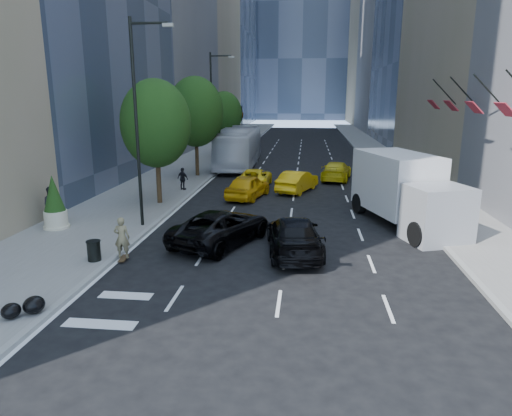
# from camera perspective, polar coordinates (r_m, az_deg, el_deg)

# --- Properties ---
(ground) EXTENTS (160.00, 160.00, 0.00)m
(ground) POSITION_cam_1_polar(r_m,az_deg,el_deg) (19.01, 0.58, -6.46)
(ground) COLOR black
(ground) RESTS_ON ground
(sidewalk_left) EXTENTS (6.00, 120.00, 0.15)m
(sidewalk_left) POSITION_cam_1_polar(r_m,az_deg,el_deg) (49.37, -6.38, 6.20)
(sidewalk_left) COLOR slate
(sidewalk_left) RESTS_ON ground
(sidewalk_right) EXTENTS (4.00, 120.00, 0.15)m
(sidewalk_right) POSITION_cam_1_polar(r_m,az_deg,el_deg) (48.88, 16.03, 5.67)
(sidewalk_right) COLOR slate
(sidewalk_right) RESTS_ON ground
(tower_right_far) EXTENTS (20.00, 24.00, 50.00)m
(tower_right_far) POSITION_cam_1_polar(r_m,az_deg,el_deg) (118.92, 17.35, 22.20)
(tower_right_far) COLOR gray
(tower_right_far) RESTS_ON ground
(lamp_near) EXTENTS (2.13, 0.22, 10.00)m
(lamp_near) POSITION_cam_1_polar(r_m,az_deg,el_deg) (23.20, -14.40, 11.50)
(lamp_near) COLOR black
(lamp_near) RESTS_ON sidewalk_left
(lamp_far) EXTENTS (2.13, 0.22, 10.00)m
(lamp_far) POSITION_cam_1_polar(r_m,az_deg,el_deg) (40.56, -5.33, 12.71)
(lamp_far) COLOR black
(lamp_far) RESTS_ON sidewalk_left
(tree_near) EXTENTS (4.20, 4.20, 7.46)m
(tree_near) POSITION_cam_1_polar(r_m,az_deg,el_deg) (28.24, -12.41, 10.25)
(tree_near) COLOR black
(tree_near) RESTS_ON sidewalk_left
(tree_mid) EXTENTS (4.50, 4.50, 7.99)m
(tree_mid) POSITION_cam_1_polar(r_m,az_deg,el_deg) (37.83, -7.57, 11.82)
(tree_mid) COLOR black
(tree_mid) RESTS_ON sidewalk_left
(tree_far) EXTENTS (3.90, 3.90, 6.92)m
(tree_far) POSITION_cam_1_polar(r_m,az_deg,el_deg) (50.57, -3.99, 11.61)
(tree_far) COLOR black
(tree_far) RESTS_ON sidewalk_left
(traffic_signal) EXTENTS (2.48, 0.53, 5.20)m
(traffic_signal) POSITION_cam_1_polar(r_m,az_deg,el_deg) (58.36, -1.78, 11.55)
(traffic_signal) COLOR black
(traffic_signal) RESTS_ON sidewalk_left
(facade_flags) EXTENTS (1.85, 13.30, 2.05)m
(facade_flags) POSITION_cam_1_polar(r_m,az_deg,el_deg) (29.12, 24.61, 11.84)
(facade_flags) COLOR black
(facade_flags) RESTS_ON ground
(skateboarder) EXTENTS (0.68, 0.49, 1.74)m
(skateboarder) POSITION_cam_1_polar(r_m,az_deg,el_deg) (19.38, -16.39, -3.92)
(skateboarder) COLOR olive
(skateboarder) RESTS_ON ground
(black_sedan_lincoln) EXTENTS (4.62, 6.18, 1.56)m
(black_sedan_lincoln) POSITION_cam_1_polar(r_m,az_deg,el_deg) (20.87, -4.35, -2.36)
(black_sedan_lincoln) COLOR black
(black_sedan_lincoln) RESTS_ON ground
(black_sedan_mercedes) EXTENTS (2.85, 5.64, 1.57)m
(black_sedan_mercedes) POSITION_cam_1_polar(r_m,az_deg,el_deg) (19.62, 4.75, -3.42)
(black_sedan_mercedes) COLOR black
(black_sedan_mercedes) RESTS_ON ground
(taxi_a) EXTENTS (2.85, 4.89, 1.56)m
(taxi_a) POSITION_cam_1_polar(r_m,az_deg,el_deg) (30.05, -1.02, 2.71)
(taxi_a) COLOR #D99D0B
(taxi_a) RESTS_ON ground
(taxi_b) EXTENTS (3.04, 4.78, 1.49)m
(taxi_b) POSITION_cam_1_polar(r_m,az_deg,el_deg) (32.28, 5.21, 3.36)
(taxi_b) COLOR #CE9B0A
(taxi_b) RESTS_ON ground
(taxi_c) EXTENTS (2.36, 4.94, 1.36)m
(taxi_c) POSITION_cam_1_polar(r_m,az_deg,el_deg) (33.86, -0.18, 3.81)
(taxi_c) COLOR yellow
(taxi_c) RESTS_ON ground
(taxi_d) EXTENTS (2.87, 5.36, 1.48)m
(taxi_d) POSITION_cam_1_polar(r_m,az_deg,el_deg) (37.17, 10.01, 4.59)
(taxi_d) COLOR #CEB90A
(taxi_d) RESTS_ON ground
(city_bus) EXTENTS (3.47, 13.25, 3.67)m
(city_bus) POSITION_cam_1_polar(r_m,az_deg,el_deg) (43.81, -2.11, 7.62)
(city_bus) COLOR silver
(city_bus) RESTS_ON ground
(box_truck) EXTENTS (4.99, 8.09, 3.65)m
(box_truck) POSITION_cam_1_polar(r_m,az_deg,el_deg) (24.72, 18.19, 2.11)
(box_truck) COLOR silver
(box_truck) RESTS_ON ground
(pedestrian_a) EXTENTS (1.16, 1.08, 1.92)m
(pedestrian_a) POSITION_cam_1_polar(r_m,az_deg,el_deg) (25.77, -24.09, 0.34)
(pedestrian_a) COLOR black
(pedestrian_a) RESTS_ON sidewalk_left
(pedestrian_b) EXTENTS (0.99, 0.75, 1.57)m
(pedestrian_b) POSITION_cam_1_polar(r_m,az_deg,el_deg) (32.42, -9.13, 3.63)
(pedestrian_b) COLOR black
(pedestrian_b) RESTS_ON sidewalk_left
(trash_can) EXTENTS (0.53, 0.53, 0.79)m
(trash_can) POSITION_cam_1_polar(r_m,az_deg,el_deg) (19.47, -19.60, -5.10)
(trash_can) COLOR black
(trash_can) RESTS_ON sidewalk_left
(planter_shrub) EXTENTS (1.12, 1.12, 2.68)m
(planter_shrub) POSITION_cam_1_polar(r_m,az_deg,el_deg) (24.68, -23.90, 0.57)
(planter_shrub) COLOR beige
(planter_shrub) RESTS_ON sidewalk_left
(garbage_bags) EXTENTS (1.08, 1.04, 0.53)m
(garbage_bags) POSITION_cam_1_polar(r_m,az_deg,el_deg) (15.69, -26.92, -11.00)
(garbage_bags) COLOR black
(garbage_bags) RESTS_ON sidewalk_left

